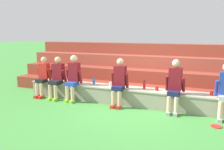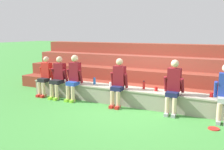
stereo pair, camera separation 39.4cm
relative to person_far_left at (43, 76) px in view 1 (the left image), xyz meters
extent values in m
plane|color=#428E3D|center=(3.17, -0.02, -0.69)|extent=(80.00, 80.00, 0.00)
cube|color=gray|center=(3.17, 0.26, -0.44)|extent=(7.16, 0.56, 0.49)
cube|color=#ABA28E|center=(3.17, 0.26, -0.22)|extent=(7.20, 0.60, 0.04)
cube|color=maroon|center=(3.17, 1.03, -0.48)|extent=(9.99, 0.60, 0.42)
cube|color=brown|center=(3.17, 1.62, -0.27)|extent=(9.99, 0.60, 0.84)
cube|color=#9A4334|center=(3.17, 2.22, -0.06)|extent=(9.99, 0.60, 1.26)
cube|color=brown|center=(3.17, 2.82, 0.15)|extent=(9.99, 0.60, 1.68)
cylinder|color=beige|center=(-0.09, -0.20, -0.44)|extent=(0.11, 0.11, 0.49)
cylinder|color=beige|center=(0.09, -0.20, -0.44)|extent=(0.11, 0.11, 0.49)
cube|color=red|center=(-0.09, -0.24, -0.65)|extent=(0.10, 0.22, 0.08)
cube|color=red|center=(0.09, -0.24, -0.65)|extent=(0.10, 0.22, 0.08)
cube|color=black|center=(0.00, -0.08, -0.15)|extent=(0.29, 0.29, 0.12)
cube|color=red|center=(0.00, 0.09, 0.16)|extent=(0.32, 0.20, 0.50)
sphere|color=beige|center=(0.00, 0.09, 0.52)|extent=(0.19, 0.19, 0.19)
cylinder|color=red|center=(-0.21, 0.07, 0.05)|extent=(0.08, 0.15, 0.43)
cylinder|color=red|center=(0.21, 0.07, 0.05)|extent=(0.08, 0.17, 0.43)
cylinder|color=beige|center=(0.47, -0.26, -0.44)|extent=(0.11, 0.11, 0.49)
cylinder|color=beige|center=(0.67, -0.26, -0.44)|extent=(0.11, 0.11, 0.49)
cube|color=#8CD833|center=(0.47, -0.30, -0.65)|extent=(0.10, 0.22, 0.08)
cube|color=#8CD833|center=(0.67, -0.30, -0.65)|extent=(0.10, 0.22, 0.08)
cube|color=black|center=(0.57, -0.11, -0.15)|extent=(0.33, 0.35, 0.12)
cube|color=maroon|center=(0.57, 0.06, 0.17)|extent=(0.37, 0.20, 0.52)
sphere|color=beige|center=(0.57, 0.06, 0.55)|extent=(0.20, 0.20, 0.20)
cylinder|color=maroon|center=(0.34, 0.04, 0.05)|extent=(0.08, 0.22, 0.42)
cylinder|color=maroon|center=(0.80, 0.04, 0.05)|extent=(0.08, 0.23, 0.42)
cylinder|color=beige|center=(1.08, -0.24, -0.44)|extent=(0.11, 0.11, 0.49)
cylinder|color=beige|center=(1.27, -0.24, -0.44)|extent=(0.11, 0.11, 0.49)
cube|color=#8CD833|center=(1.08, -0.28, -0.65)|extent=(0.10, 0.22, 0.08)
cube|color=#8CD833|center=(1.27, -0.28, -0.65)|extent=(0.10, 0.22, 0.08)
cube|color=#2347B2|center=(1.17, -0.10, -0.15)|extent=(0.30, 0.33, 0.12)
cube|color=maroon|center=(1.17, 0.04, 0.20)|extent=(0.34, 0.20, 0.58)
sphere|color=beige|center=(1.17, 0.04, 0.61)|extent=(0.22, 0.22, 0.22)
cylinder|color=maroon|center=(0.96, 0.02, 0.07)|extent=(0.08, 0.19, 0.43)
cylinder|color=maroon|center=(1.39, 0.02, 0.07)|extent=(0.08, 0.19, 0.43)
cylinder|color=#DBAD89|center=(2.60, -0.22, -0.44)|extent=(0.11, 0.11, 0.49)
cylinder|color=#DBAD89|center=(2.78, -0.22, -0.44)|extent=(0.11, 0.11, 0.49)
cube|color=red|center=(2.60, -0.26, -0.65)|extent=(0.10, 0.22, 0.08)
cube|color=red|center=(2.78, -0.26, -0.65)|extent=(0.10, 0.22, 0.08)
cube|color=#191E47|center=(2.69, -0.09, -0.15)|extent=(0.30, 0.32, 0.12)
cube|color=maroon|center=(2.69, 0.06, 0.19)|extent=(0.33, 0.20, 0.56)
sphere|color=#DBAD89|center=(2.69, 0.06, 0.59)|extent=(0.20, 0.20, 0.20)
cylinder|color=maroon|center=(2.47, 0.04, 0.06)|extent=(0.08, 0.16, 0.43)
cylinder|color=maroon|center=(2.90, 0.04, 0.06)|extent=(0.08, 0.16, 0.43)
cylinder|color=beige|center=(4.14, -0.20, -0.44)|extent=(0.11, 0.11, 0.49)
cylinder|color=beige|center=(4.32, -0.20, -0.44)|extent=(0.11, 0.11, 0.49)
cube|color=#99999E|center=(4.14, -0.24, -0.65)|extent=(0.10, 0.22, 0.08)
cube|color=#99999E|center=(4.32, -0.24, -0.65)|extent=(0.10, 0.22, 0.08)
cube|color=#191E47|center=(4.23, -0.08, -0.15)|extent=(0.30, 0.30, 0.12)
cube|color=maroon|center=(4.23, 0.09, 0.20)|extent=(0.33, 0.20, 0.59)
sphere|color=beige|center=(4.23, 0.09, 0.62)|extent=(0.20, 0.20, 0.20)
cylinder|color=maroon|center=(4.01, 0.07, 0.07)|extent=(0.08, 0.21, 0.42)
cylinder|color=maroon|center=(4.44, 0.07, 0.07)|extent=(0.08, 0.25, 0.41)
cylinder|color=beige|center=(5.35, -0.23, -0.44)|extent=(0.11, 0.11, 0.49)
cube|color=#99999E|center=(5.35, -0.27, -0.65)|extent=(0.10, 0.22, 0.08)
cylinder|color=#23389E|center=(5.23, 0.04, 0.06)|extent=(0.08, 0.23, 0.42)
cylinder|color=blue|center=(1.72, 0.30, -0.10)|extent=(0.08, 0.08, 0.19)
cylinder|color=blue|center=(1.72, 0.30, 0.01)|extent=(0.05, 0.05, 0.02)
cylinder|color=red|center=(3.33, 0.32, -0.08)|extent=(0.07, 0.07, 0.22)
cylinder|color=black|center=(3.33, 0.32, 0.04)|extent=(0.04, 0.04, 0.02)
cylinder|color=red|center=(5.13, 0.26, -0.14)|extent=(0.09, 0.09, 0.11)
cylinder|color=white|center=(2.28, 0.32, -0.14)|extent=(0.09, 0.09, 0.11)
cylinder|color=red|center=(3.71, 0.26, -0.14)|extent=(0.09, 0.09, 0.12)
cylinder|color=red|center=(5.28, -0.64, -0.68)|extent=(0.25, 0.25, 0.02)
camera|label=1|loc=(5.09, -6.29, 1.41)|focal=38.68mm
camera|label=2|loc=(5.45, -6.13, 1.41)|focal=38.68mm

